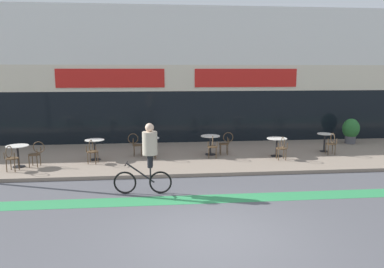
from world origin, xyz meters
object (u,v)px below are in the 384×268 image
Objects in this scene: bistro_table_0 at (18,152)px; cafe_chair_3_side at (226,142)px; cafe_chair_1_near at (92,150)px; cyclist_0 at (148,153)px; bistro_table_1 at (95,145)px; cafe_chair_0_near at (11,157)px; cafe_chair_2_side at (136,143)px; cafe_chair_4_near at (282,147)px; cafe_chair_5_near at (332,142)px; cafe_chair_2_near at (152,146)px; bistro_table_3 at (210,141)px; bistro_table_5 at (325,139)px; planter_pot at (351,130)px; bistro_table_4 at (277,143)px; cafe_chair_0_side at (36,152)px; cafe_chair_3_near at (213,145)px; bistro_table_2 at (151,143)px.

cafe_chair_3_side reaches higher than bistro_table_0.
cyclist_0 is at bearing -138.83° from cafe_chair_1_near.
bistro_table_1 is 2.90m from cafe_chair_0_near.
cafe_chair_2_side is (4.02, 1.96, 0.00)m from cafe_chair_0_near.
cafe_chair_4_near is 2.36m from cafe_chair_5_near.
bistro_table_3 is at bearing -84.74° from cafe_chair_2_near.
bistro_table_1 is 7.06m from cafe_chair_4_near.
cafe_chair_1_near is 2.21m from cafe_chair_2_near.
bistro_table_5 is 2.55m from planter_pot.
cyclist_0 reaches higher than cafe_chair_5_near.
bistro_table_5 is (11.80, 1.33, -0.02)m from bistro_table_0.
cafe_chair_0_side reaches higher than bistro_table_4.
cafe_chair_0_side is at bearing 104.14° from cafe_chair_1_near.
cafe_chair_0_side is at bearing -32.70° from cyclist_0.
bistro_table_5 is 4.88m from cafe_chair_3_near.
bistro_table_5 is 0.63m from cafe_chair_5_near.
bistro_table_4 is at bearing -74.13° from cafe_chair_0_near.
bistro_table_5 is 7.79m from cafe_chair_2_side.
bistro_table_5 is at bearing -74.79° from cafe_chair_1_near.
bistro_table_4 is 4.81m from planter_pot.
bistro_table_0 is at bearing 4.94° from cafe_chair_0_side.
cafe_chair_3_side is at bearing -2.36° from cafe_chair_2_side.
cyclist_0 reaches higher than bistro_table_3.
bistro_table_4 is 6.20m from cyclist_0.
bistro_table_4 is (4.90, -0.65, 0.02)m from bistro_table_2.
bistro_table_3 is 1.02× the size of bistro_table_5.
bistro_table_2 is 7.17m from bistro_table_5.
bistro_table_3 reaches higher than bistro_table_0.
cafe_chair_0_near is at bearing 116.14° from cafe_chair_1_near.
planter_pot is (11.30, 2.71, 0.11)m from cafe_chair_1_near.
cafe_chair_1_near reaches higher than bistro_table_0.
cafe_chair_1_near is 1.00× the size of cafe_chair_5_near.
cyclist_0 is at bearing 148.42° from cafe_chair_0_side.
cafe_chair_2_side is 7.81m from cafe_chair_5_near.
bistro_table_4 is (9.54, 0.68, -0.02)m from bistro_table_0.
bistro_table_4 is (7.02, -0.14, -0.03)m from bistro_table_1.
bistro_table_5 reaches higher than bistro_table_2.
cafe_chair_2_near and cafe_chair_3_near have the same top height.
bistro_table_1 is at bearing 94.88° from cafe_chair_3_near.
cafe_chair_5_near reaches higher than bistro_table_5.
cafe_chair_0_side reaches higher than bistro_table_1.
bistro_table_4 is 2.36m from bistro_table_5.
cyclist_0 is at bearing -90.95° from bistro_table_2.
cafe_chair_2_near reaches higher than bistro_table_3.
bistro_table_3 is at bearing 6.64° from cafe_chair_3_near.
cafe_chair_0_side is 11.19m from cafe_chair_5_near.
cafe_chair_3_side and cafe_chair_5_near have the same top height.
cafe_chair_2_side reaches higher than bistro_table_1.
cafe_chair_1_near is 0.78× the size of planter_pot.
cafe_chair_0_side is at bearing 92.70° from cafe_chair_2_near.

